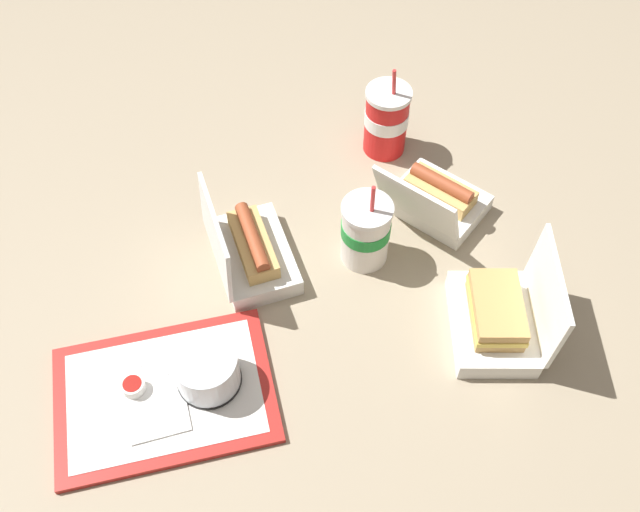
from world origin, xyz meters
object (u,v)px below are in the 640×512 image
object	(u,v)px
cake_container	(207,371)
clamshell_hotdog_center	(436,199)
soda_cup_front	(386,120)
clamshell_hotdog_front	(249,250)
soda_cup_center	(366,231)
ketchup_cup	(133,386)
plastic_fork	(160,369)
clamshell_sandwich_right	(499,316)
food_tray	(165,394)

from	to	relation	value
cake_container	clamshell_hotdog_center	size ratio (longest dim) A/B	0.43
soda_cup_front	clamshell_hotdog_center	bearing A→B (deg)	-67.40
cake_container	clamshell_hotdog_center	bearing A→B (deg)	38.78
clamshell_hotdog_front	soda_cup_center	xyz separation A→B (m)	(0.22, 0.00, 0.03)
ketchup_cup	soda_cup_center	bearing A→B (deg)	32.69
cake_container	plastic_fork	size ratio (longest dim) A/B	1.01
plastic_fork	clamshell_hotdog_front	distance (m)	0.28
clamshell_sandwich_right	soda_cup_center	world-z (taller)	soda_cup_center
food_tray	clamshell_hotdog_center	xyz separation A→B (m)	(0.53, 0.38, 0.03)
clamshell_sandwich_right	clamshell_hotdog_center	world-z (taller)	clamshell_sandwich_right
clamshell_hotdog_front	clamshell_hotdog_center	distance (m)	0.39
clamshell_hotdog_center	plastic_fork	bearing A→B (deg)	-148.11
soda_cup_center	ketchup_cup	bearing A→B (deg)	-147.31
cake_container	clamshell_hotdog_front	bearing A→B (deg)	74.32
cake_container	clamshell_hotdog_front	xyz separation A→B (m)	(0.07, 0.26, -0.01)
food_tray	clamshell_hotdog_center	world-z (taller)	clamshell_hotdog_center
clamshell_hotdog_front	cake_container	bearing A→B (deg)	-105.68
ketchup_cup	plastic_fork	bearing A→B (deg)	42.52
soda_cup_center	plastic_fork	bearing A→B (deg)	-148.50
clamshell_hotdog_front	soda_cup_front	world-z (taller)	soda_cup_front
clamshell_sandwich_right	clamshell_hotdog_center	size ratio (longest dim) A/B	0.81
cake_container	ketchup_cup	distance (m)	0.13
plastic_fork	clamshell_sandwich_right	xyz separation A→B (m)	(0.60, 0.05, 0.03)
food_tray	soda_cup_front	distance (m)	0.73
food_tray	soda_cup_front	world-z (taller)	soda_cup_front
clamshell_hotdog_center	ketchup_cup	bearing A→B (deg)	-147.27
food_tray	clamshell_sandwich_right	size ratio (longest dim) A/B	1.92
clamshell_sandwich_right	soda_cup_front	bearing A→B (deg)	107.23
plastic_fork	soda_cup_front	xyz separation A→B (m)	(0.45, 0.53, 0.07)
cake_container	clamshell_hotdog_center	xyz separation A→B (m)	(0.45, 0.36, -0.01)
ketchup_cup	plastic_fork	distance (m)	0.06
plastic_fork	clamshell_hotdog_front	bearing A→B (deg)	76.26
cake_container	clamshell_hotdog_front	world-z (taller)	clamshell_hotdog_front
cake_container	clamshell_hotdog_center	world-z (taller)	clamshell_hotdog_center
ketchup_cup	soda_cup_center	world-z (taller)	soda_cup_center
ketchup_cup	soda_cup_front	size ratio (longest dim) A/B	0.18
food_tray	soda_cup_front	size ratio (longest dim) A/B	1.86
clamshell_sandwich_right	cake_container	bearing A→B (deg)	-171.44
food_tray	plastic_fork	world-z (taller)	plastic_fork
plastic_fork	soda_cup_center	distance (m)	0.45
cake_container	clamshell_sandwich_right	bearing A→B (deg)	8.56
ketchup_cup	clamshell_sandwich_right	distance (m)	0.65
clamshell_hotdog_front	clamshell_sandwich_right	xyz separation A→B (m)	(0.44, -0.18, 0.00)
ketchup_cup	plastic_fork	size ratio (longest dim) A/B	0.36
plastic_fork	soda_cup_front	size ratio (longest dim) A/B	0.50
soda_cup_front	soda_cup_center	bearing A→B (deg)	-104.16
soda_cup_center	clamshell_hotdog_center	bearing A→B (deg)	32.81
ketchup_cup	clamshell_hotdog_front	bearing A→B (deg)	53.12
plastic_fork	clamshell_hotdog_center	xyz separation A→B (m)	(0.54, 0.33, 0.03)
cake_container	soda_cup_center	size ratio (longest dim) A/B	0.54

